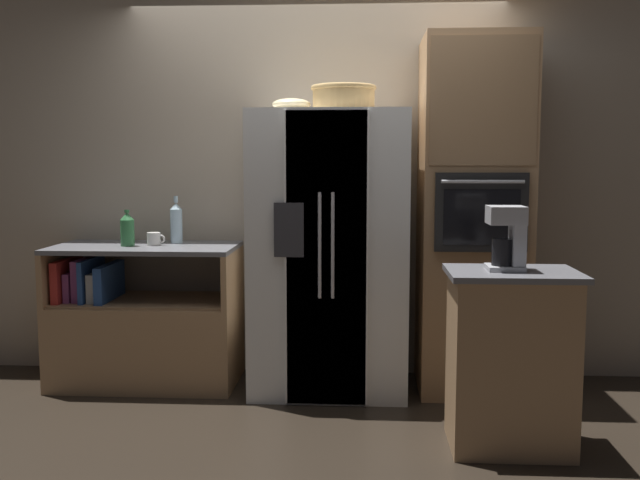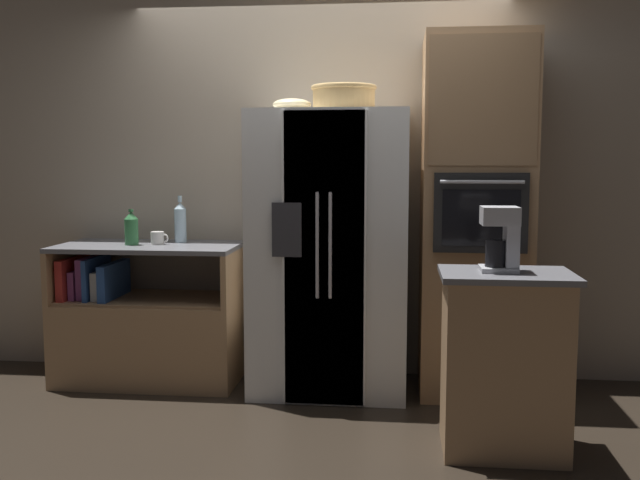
% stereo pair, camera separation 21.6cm
% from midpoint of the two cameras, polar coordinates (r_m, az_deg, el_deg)
% --- Properties ---
extents(ground_plane, '(20.00, 20.00, 0.00)m').
position_cam_midpoint_polar(ground_plane, '(4.68, -1.99, -11.91)').
color(ground_plane, black).
extents(wall_back, '(12.00, 0.06, 2.80)m').
position_cam_midpoint_polar(wall_back, '(4.89, -1.55, 5.59)').
color(wall_back, tan).
rests_on(wall_back, ground_plane).
extents(counter_left, '(1.19, 0.63, 0.92)m').
position_cam_midpoint_polar(counter_left, '(4.91, -15.10, -7.07)').
color(counter_left, '#A87F56').
rests_on(counter_left, ground_plane).
extents(refrigerator, '(0.97, 0.75, 1.77)m').
position_cam_midpoint_polar(refrigerator, '(4.52, -0.62, -1.00)').
color(refrigerator, white).
rests_on(refrigerator, ground_plane).
extents(wall_oven, '(0.66, 0.69, 2.22)m').
position_cam_midpoint_polar(wall_oven, '(4.57, 10.79, 1.85)').
color(wall_oven, '#A87F56').
rests_on(wall_oven, ground_plane).
extents(island_counter, '(0.65, 0.48, 0.92)m').
position_cam_midpoint_polar(island_counter, '(3.77, 13.39, -9.27)').
color(island_counter, '#A87F56').
rests_on(island_counter, ground_plane).
extents(wicker_basket, '(0.40, 0.40, 0.15)m').
position_cam_midpoint_polar(wicker_basket, '(4.45, 0.49, 11.38)').
color(wicker_basket, tan).
rests_on(wicker_basket, refrigerator).
extents(fruit_bowl, '(0.24, 0.24, 0.07)m').
position_cam_midpoint_polar(fruit_bowl, '(4.47, -3.70, 10.77)').
color(fruit_bowl, beige).
rests_on(fruit_bowl, refrigerator).
extents(bottle_tall, '(0.09, 0.09, 0.24)m').
position_cam_midpoint_polar(bottle_tall, '(4.79, -16.41, 0.85)').
color(bottle_tall, '#33723F').
rests_on(bottle_tall, counter_left).
extents(bottle_short, '(0.08, 0.08, 0.32)m').
position_cam_midpoint_polar(bottle_short, '(4.87, -12.67, 1.37)').
color(bottle_short, silver).
rests_on(bottle_short, counter_left).
extents(mug, '(0.12, 0.09, 0.08)m').
position_cam_midpoint_polar(mug, '(4.79, -14.39, 0.08)').
color(mug, silver).
rests_on(mug, counter_left).
extents(coffee_maker, '(0.18, 0.18, 0.32)m').
position_cam_midpoint_polar(coffee_maker, '(3.67, 13.30, 0.35)').
color(coffee_maker, '#B2B2B7').
rests_on(coffee_maker, island_counter).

